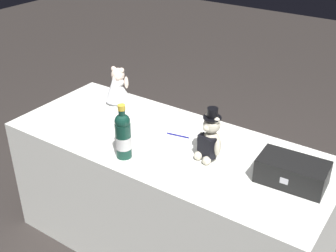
% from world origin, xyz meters
% --- Properties ---
extents(ground_plane, '(12.00, 12.00, 0.00)m').
position_xyz_m(ground_plane, '(0.00, 0.00, 0.00)').
color(ground_plane, '#2D2826').
extents(reception_table, '(1.85, 0.76, 0.77)m').
position_xyz_m(reception_table, '(0.00, 0.00, 0.38)').
color(reception_table, white).
rests_on(reception_table, ground_plane).
extents(teddy_bear_groom, '(0.15, 0.14, 0.29)m').
position_xyz_m(teddy_bear_groom, '(0.27, -0.02, 0.88)').
color(teddy_bear_groom, beige).
rests_on(teddy_bear_groom, reception_table).
extents(teddy_bear_bride, '(0.17, 0.21, 0.24)m').
position_xyz_m(teddy_bear_bride, '(-0.56, 0.24, 0.87)').
color(teddy_bear_bride, white).
rests_on(teddy_bear_bride, reception_table).
extents(champagne_bottle, '(0.08, 0.08, 0.30)m').
position_xyz_m(champagne_bottle, '(-0.11, -0.25, 0.90)').
color(champagne_bottle, '#11372B').
rests_on(champagne_bottle, reception_table).
extents(signing_pen, '(0.14, 0.03, 0.01)m').
position_xyz_m(signing_pen, '(0.02, 0.08, 0.77)').
color(signing_pen, navy).
rests_on(signing_pen, reception_table).
extents(gift_case_black, '(0.33, 0.20, 0.12)m').
position_xyz_m(gift_case_black, '(0.70, 0.02, 0.83)').
color(gift_case_black, black).
rests_on(gift_case_black, reception_table).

